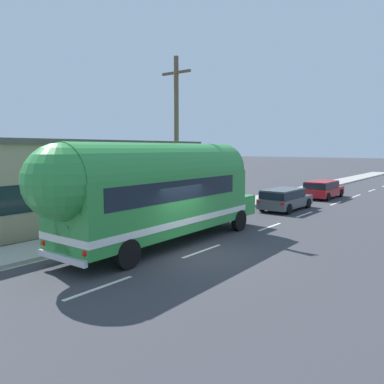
# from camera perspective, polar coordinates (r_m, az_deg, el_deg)

# --- Properties ---
(ground_plane) EXTENTS (300.00, 300.00, 0.00)m
(ground_plane) POSITION_cam_1_polar(r_m,az_deg,el_deg) (14.55, 0.40, -9.13)
(ground_plane) COLOR #38383D
(lane_markings) EXTENTS (3.86, 80.00, 0.01)m
(lane_markings) POSITION_cam_1_polar(r_m,az_deg,el_deg) (26.53, 12.48, -2.13)
(lane_markings) COLOR silver
(lane_markings) RESTS_ON ground
(sidewalk_slab) EXTENTS (2.41, 90.00, 0.15)m
(sidewalk_slab) POSITION_cam_1_polar(r_m,az_deg,el_deg) (25.34, 5.21, -2.24)
(sidewalk_slab) COLOR #9E9B93
(sidewalk_slab) RESTS_ON ground
(roadside_building) EXTENTS (12.56, 15.21, 4.34)m
(roadside_building) POSITION_cam_1_polar(r_m,az_deg,el_deg) (25.30, -20.83, 2.13)
(roadside_building) COLOR gray
(roadside_building) RESTS_ON ground
(utility_pole) EXTENTS (1.80, 0.24, 8.50)m
(utility_pole) POSITION_cam_1_polar(r_m,az_deg,el_deg) (19.92, -2.32, 7.96)
(utility_pole) COLOR brown
(utility_pole) RESTS_ON ground
(painted_bus) EXTENTS (2.75, 11.82, 4.12)m
(painted_bus) POSITION_cam_1_polar(r_m,az_deg,el_deg) (15.20, -5.43, 0.37)
(painted_bus) COLOR #2D8C3D
(painted_bus) RESTS_ON ground
(car_lead) EXTENTS (1.97, 4.49, 1.37)m
(car_lead) POSITION_cam_1_polar(r_m,az_deg,el_deg) (25.04, 13.52, -0.84)
(car_lead) COLOR #474C51
(car_lead) RESTS_ON ground
(car_second) EXTENTS (2.00, 4.65, 1.37)m
(car_second) POSITION_cam_1_polar(r_m,az_deg,el_deg) (31.82, 18.76, 0.53)
(car_second) COLOR #A5191E
(car_second) RESTS_ON ground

